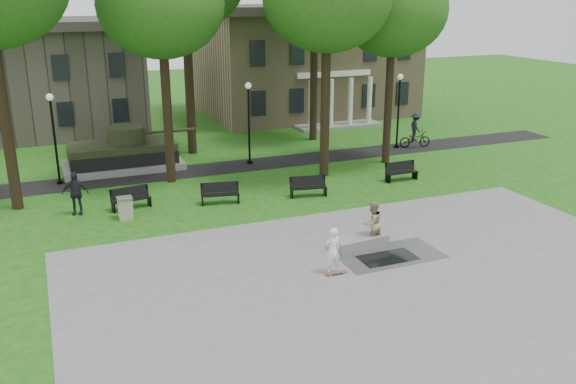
# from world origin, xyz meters

# --- Properties ---
(ground) EXTENTS (120.00, 120.00, 0.00)m
(ground) POSITION_xyz_m (0.00, 0.00, 0.00)
(ground) COLOR #174C11
(ground) RESTS_ON ground
(plaza) EXTENTS (22.00, 16.00, 0.02)m
(plaza) POSITION_xyz_m (0.00, -5.00, 0.01)
(plaza) COLOR gray
(plaza) RESTS_ON ground
(footpath) EXTENTS (44.00, 2.60, 0.01)m
(footpath) POSITION_xyz_m (0.00, 12.00, 0.01)
(footpath) COLOR black
(footpath) RESTS_ON ground
(building_right) EXTENTS (17.00, 12.00, 8.60)m
(building_right) POSITION_xyz_m (10.00, 26.00, 4.34)
(building_right) COLOR #9E8460
(building_right) RESTS_ON ground
(building_left) EXTENTS (15.00, 10.00, 7.20)m
(building_left) POSITION_xyz_m (-11.00, 26.50, 3.60)
(building_left) COLOR #4C443D
(building_left) RESTS_ON ground
(tree_1) EXTENTS (6.20, 6.20, 11.63)m
(tree_1) POSITION_xyz_m (-4.50, 10.50, 8.95)
(tree_1) COLOR black
(tree_1) RESTS_ON ground
(tree_3) EXTENTS (6.00, 6.00, 11.19)m
(tree_3) POSITION_xyz_m (8.00, 9.50, 8.60)
(tree_3) COLOR black
(tree_3) RESTS_ON ground
(lamp_left) EXTENTS (0.36, 0.36, 4.73)m
(lamp_left) POSITION_xyz_m (-10.00, 12.30, 2.79)
(lamp_left) COLOR black
(lamp_left) RESTS_ON ground
(lamp_mid) EXTENTS (0.36, 0.36, 4.73)m
(lamp_mid) POSITION_xyz_m (0.50, 12.30, 2.79)
(lamp_mid) COLOR black
(lamp_mid) RESTS_ON ground
(lamp_right) EXTENTS (0.36, 0.36, 4.73)m
(lamp_right) POSITION_xyz_m (10.50, 12.30, 2.79)
(lamp_right) COLOR black
(lamp_right) RESTS_ON ground
(tank_monument) EXTENTS (7.45, 3.40, 2.40)m
(tank_monument) POSITION_xyz_m (-6.46, 14.00, 0.86)
(tank_monument) COLOR gray
(tank_monument) RESTS_ON ground
(puddle) EXTENTS (2.20, 1.20, 0.00)m
(puddle) POSITION_xyz_m (0.94, -2.40, 0.02)
(puddle) COLOR black
(puddle) RESTS_ON plaza
(concrete_block) EXTENTS (2.28, 1.20, 0.45)m
(concrete_block) POSITION_xyz_m (0.45, -1.06, 0.24)
(concrete_block) COLOR gray
(concrete_block) RESTS_ON plaza
(skateboard) EXTENTS (0.79, 0.23, 0.07)m
(skateboard) POSITION_xyz_m (-1.48, -2.92, 0.06)
(skateboard) COLOR brown
(skateboard) RESTS_ON plaza
(skateboarder) EXTENTS (0.66, 0.47, 1.70)m
(skateboarder) POSITION_xyz_m (-1.55, -2.72, 0.87)
(skateboarder) COLOR white
(skateboarder) RESTS_ON plaza
(friend_watching) EXTENTS (1.04, 0.90, 1.84)m
(friend_watching) POSITION_xyz_m (0.99, -1.08, 0.94)
(friend_watching) COLOR tan
(friend_watching) RESTS_ON plaza
(pedestrian_walker) EXTENTS (1.24, 0.76, 1.97)m
(pedestrian_walker) POSITION_xyz_m (-9.50, 7.14, 0.99)
(pedestrian_walker) COLOR black
(pedestrian_walker) RESTS_ON ground
(cyclist) EXTENTS (2.16, 1.27, 2.26)m
(cyclist) POSITION_xyz_m (11.66, 11.99, 0.92)
(cyclist) COLOR black
(cyclist) RESTS_ON ground
(park_bench_0) EXTENTS (1.85, 0.80, 1.00)m
(park_bench_0) POSITION_xyz_m (-7.12, 7.00, 0.52)
(park_bench_0) COLOR black
(park_bench_0) RESTS_ON ground
(park_bench_1) EXTENTS (1.85, 0.86, 1.00)m
(park_bench_1) POSITION_xyz_m (-3.12, 6.13, 0.52)
(park_bench_1) COLOR black
(park_bench_1) RESTS_ON ground
(park_bench_2) EXTENTS (1.85, 0.84, 1.00)m
(park_bench_2) POSITION_xyz_m (1.18, 5.50, 0.52)
(park_bench_2) COLOR black
(park_bench_2) RESTS_ON ground
(park_bench_3) EXTENTS (1.81, 0.56, 1.00)m
(park_bench_3) POSITION_xyz_m (6.86, 6.07, 0.52)
(park_bench_3) COLOR black
(park_bench_3) RESTS_ON ground
(trash_bin) EXTENTS (0.67, 0.67, 0.96)m
(trash_bin) POSITION_xyz_m (-7.55, 5.76, 0.49)
(trash_bin) COLOR #A59F88
(trash_bin) RESTS_ON ground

